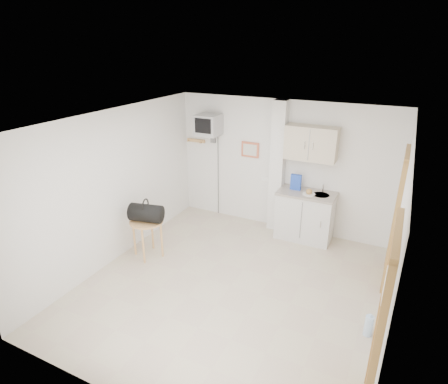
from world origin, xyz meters
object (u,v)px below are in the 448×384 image
at_px(duffel_bag, 146,213).
at_px(round_table, 147,226).
at_px(crt_television, 208,126).
at_px(water_bottle, 369,326).

bearing_deg(duffel_bag, round_table, 129.74).
bearing_deg(crt_television, round_table, -96.18).
xyz_separation_m(crt_television, round_table, (-0.20, -1.85, -1.37)).
bearing_deg(crt_television, duffel_bag, -95.49).
xyz_separation_m(crt_television, water_bottle, (3.43, -2.18, -1.79)).
xyz_separation_m(round_table, duffel_bag, (0.02, -0.02, 0.25)).
relative_size(round_table, water_bottle, 2.11).
xyz_separation_m(duffel_bag, water_bottle, (3.61, -0.31, -0.68)).
xyz_separation_m(crt_television, duffel_bag, (-0.18, -1.86, -1.11)).
bearing_deg(water_bottle, duffel_bag, 175.05).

